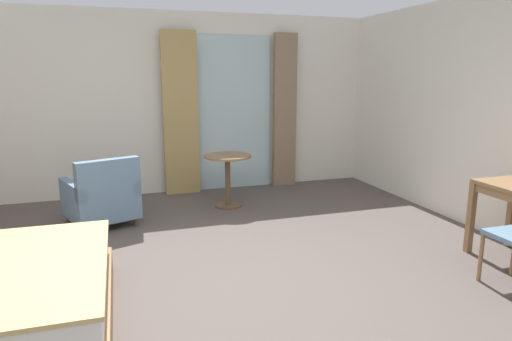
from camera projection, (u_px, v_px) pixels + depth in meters
The scene contains 7 objects.
ground at pixel (228, 298), 3.71m from camera, with size 6.91×7.52×0.10m, color #564C47.
wall_back at pixel (168, 104), 6.68m from camera, with size 6.51×0.12×2.66m, color white.
balcony_glass_door at pixel (233, 114), 6.93m from camera, with size 1.20×0.02×2.34m, color silver.
curtain_panel_left at pixel (181, 114), 6.58m from camera, with size 0.51×0.10×2.39m, color tan.
curtain_panel_right at pixel (285, 111), 7.08m from camera, with size 0.36×0.10×2.39m, color #897056.
armchair_by_window at pixel (102, 198), 5.29m from camera, with size 0.93×0.96×0.84m.
round_cafe_table at pixel (228, 169), 6.02m from camera, with size 0.64×0.64×0.71m.
Camera 1 is at (-0.83, -3.31, 1.76)m, focal length 31.48 mm.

